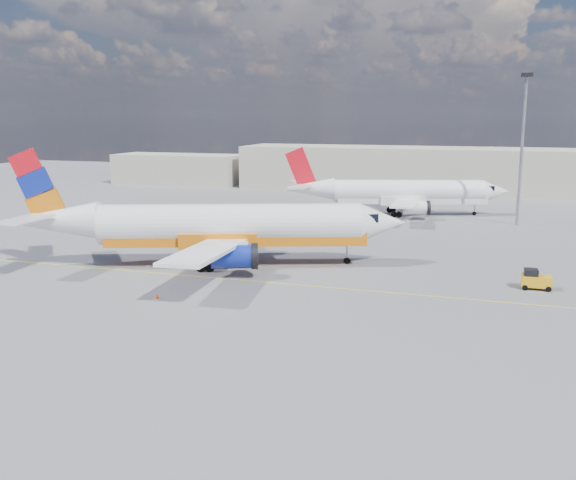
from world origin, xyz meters
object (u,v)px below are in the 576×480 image
(main_jet, at_px, (218,226))
(traffic_cone, at_px, (157,296))
(second_jet, at_px, (401,193))
(gse_tug, at_px, (535,280))

(main_jet, xyz_separation_m, traffic_cone, (0.11, -12.05, -3.47))
(main_jet, distance_m, second_jet, 38.10)
(second_jet, xyz_separation_m, traffic_cone, (-11.92, -48.19, -2.94))
(second_jet, distance_m, traffic_cone, 49.73)
(main_jet, distance_m, gse_tug, 28.34)
(traffic_cone, bearing_deg, gse_tug, 23.40)
(main_jet, distance_m, traffic_cone, 12.54)
(main_jet, height_order, gse_tug, main_jet)
(second_jet, xyz_separation_m, gse_tug, (16.16, -36.04, -2.41))
(gse_tug, bearing_deg, main_jet, 178.00)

